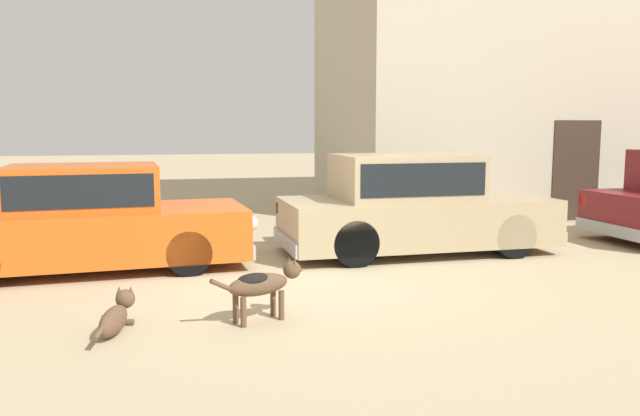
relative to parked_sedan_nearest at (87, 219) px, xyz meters
name	(u,v)px	position (x,y,z in m)	size (l,w,h in m)	color
ground_plane	(304,280)	(2.74, -1.28, -0.71)	(80.00, 80.00, 0.00)	tan
parked_sedan_nearest	(87,219)	(0.00, 0.00, 0.00)	(4.46, 1.97, 1.44)	#D15619
parked_sedan_second	(412,204)	(4.77, 0.09, 0.05)	(4.32, 1.77, 1.53)	tan
apartment_block	(586,5)	(11.31, 5.12, 4.26)	(12.64, 5.17, 9.95)	#BCB299
stray_dog_spotted	(116,316)	(0.56, -2.88, -0.56)	(0.35, 1.04, 0.37)	brown
stray_dog_tan	(263,283)	(1.98, -2.87, -0.32)	(1.03, 0.47, 0.60)	brown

